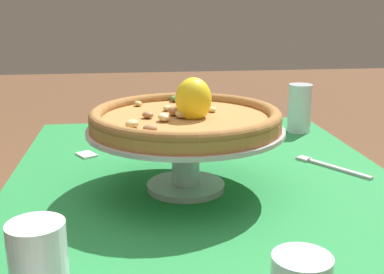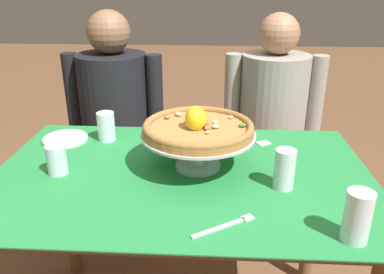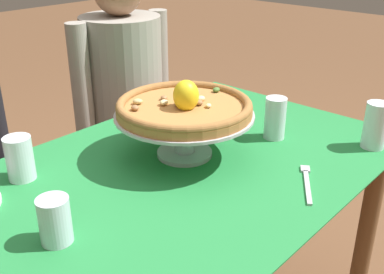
{
  "view_description": "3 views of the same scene",
  "coord_description": "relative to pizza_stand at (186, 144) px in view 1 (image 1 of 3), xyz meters",
  "views": [
    {
      "loc": [
        -0.86,
        0.15,
        1.1
      ],
      "look_at": [
        0.07,
        0.03,
        0.84
      ],
      "focal_mm": 45.93,
      "sensor_mm": 36.0,
      "label": 1
    },
    {
      "loc": [
        0.1,
        -1.15,
        1.35
      ],
      "look_at": [
        0.03,
        0.09,
        0.83
      ],
      "focal_mm": 36.12,
      "sensor_mm": 36.0,
      "label": 2
    },
    {
      "loc": [
        -0.81,
        -0.76,
        1.33
      ],
      "look_at": [
        0.07,
        0.03,
        0.79
      ],
      "focal_mm": 43.35,
      "sensor_mm": 36.0,
      "label": 3
    }
  ],
  "objects": [
    {
      "name": "dining_table",
      "position": [
        -0.05,
        -0.04,
        -0.21
      ],
      "size": [
        1.27,
        0.82,
        0.74
      ],
      "color": "brown",
      "rests_on": "ground"
    },
    {
      "name": "water_glass_side_right",
      "position": [
        0.27,
        -0.12,
        -0.04
      ],
      "size": [
        0.06,
        0.06,
        0.13
      ],
      "color": "silver",
      "rests_on": "dining_table"
    },
    {
      "name": "sugar_packet",
      "position": [
        0.25,
        0.22,
        -0.09
      ],
      "size": [
        0.06,
        0.06,
        0.0
      ],
      "primitive_type": "cube",
      "rotation": [
        0.0,
        0.0,
        0.53
      ],
      "color": "white",
      "rests_on": "dining_table"
    },
    {
      "name": "water_glass_front_right",
      "position": [
        0.41,
        -0.38,
        -0.03
      ],
      "size": [
        0.07,
        0.07,
        0.14
      ],
      "color": "silver",
      "rests_on": "dining_table"
    },
    {
      "name": "water_glass_back_left",
      "position": [
        -0.38,
        0.22,
        -0.04
      ],
      "size": [
        0.07,
        0.07,
        0.12
      ],
      "color": "silver",
      "rests_on": "dining_table"
    },
    {
      "name": "dinner_fork",
      "position": [
        0.09,
        -0.34,
        -0.09
      ],
      "size": [
        0.17,
        0.12,
        0.01
      ],
      "color": "#B7B7C1",
      "rests_on": "dining_table"
    },
    {
      "name": "pizza_stand",
      "position": [
        0.0,
        0.0,
        0.0
      ],
      "size": [
        0.38,
        0.38,
        0.13
      ],
      "color": "#B7B7C1",
      "rests_on": "dining_table"
    },
    {
      "name": "pizza",
      "position": [
        -0.0,
        -0.0,
        0.05
      ],
      "size": [
        0.37,
        0.37,
        0.1
      ],
      "color": "#AD753D",
      "rests_on": "pizza_stand"
    }
  ]
}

